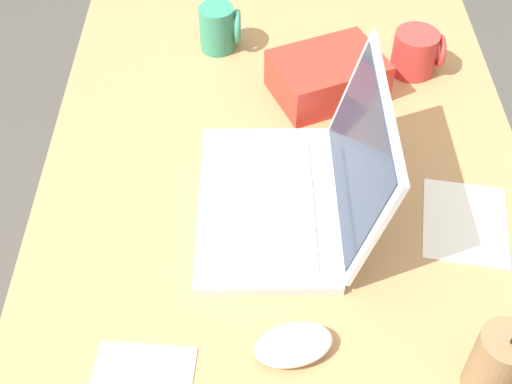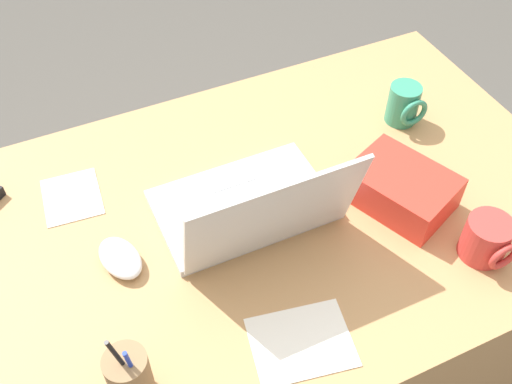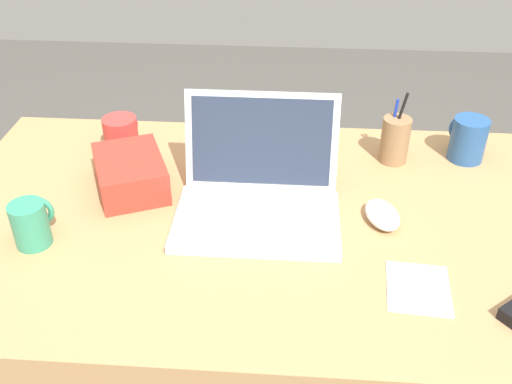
# 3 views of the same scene
# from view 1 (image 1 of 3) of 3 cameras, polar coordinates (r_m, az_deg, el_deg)

# --- Properties ---
(desk) EXTENTS (1.35, 0.84, 0.73)m
(desk) POSITION_cam_1_polar(r_m,az_deg,el_deg) (1.44, 2.02, -10.29)
(desk) COLOR tan
(desk) RESTS_ON ground
(laptop) EXTENTS (0.35, 0.28, 0.23)m
(laptop) POSITION_cam_1_polar(r_m,az_deg,el_deg) (1.10, 3.35, 0.32)
(laptop) COLOR silver
(laptop) RESTS_ON desk
(computer_mouse) EXTENTS (0.09, 0.12, 0.03)m
(computer_mouse) POSITION_cam_1_polar(r_m,az_deg,el_deg) (0.97, 3.25, -12.47)
(computer_mouse) COLOR white
(computer_mouse) RESTS_ON desk
(coffee_mug_white) EXTENTS (0.07, 0.08, 0.09)m
(coffee_mug_white) POSITION_cam_1_polar(r_m,az_deg,el_deg) (1.44, -3.06, 13.37)
(coffee_mug_white) COLOR #338C6B
(coffee_mug_white) RESTS_ON desk
(coffee_mug_spare) EXTENTS (0.09, 0.10, 0.09)m
(coffee_mug_spare) POSITION_cam_1_polar(r_m,az_deg,el_deg) (1.41, 13.08, 11.16)
(coffee_mug_spare) COLOR #C63833
(coffee_mug_spare) RESTS_ON desk
(pen_holder) EXTENTS (0.07, 0.07, 0.18)m
(pen_holder) POSITION_cam_1_polar(r_m,az_deg,el_deg) (0.96, 19.32, -13.17)
(pen_holder) COLOR olive
(pen_holder) RESTS_ON desk
(snack_bag) EXTENTS (0.21, 0.24, 0.08)m
(snack_bag) POSITION_cam_1_polar(r_m,az_deg,el_deg) (1.33, 5.92, 9.50)
(snack_bag) COLOR red
(snack_bag) RESTS_ON desk
(paper_note_near_laptop) EXTENTS (0.13, 0.15, 0.00)m
(paper_note_near_laptop) POSITION_cam_1_polar(r_m,az_deg,el_deg) (0.97, -9.44, -15.24)
(paper_note_near_laptop) COLOR white
(paper_note_near_laptop) RESTS_ON desk
(paper_note_left) EXTENTS (0.19, 0.16, 0.00)m
(paper_note_left) POSITION_cam_1_polar(r_m,az_deg,el_deg) (1.16, 16.89, -2.37)
(paper_note_left) COLOR white
(paper_note_left) RESTS_ON desk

